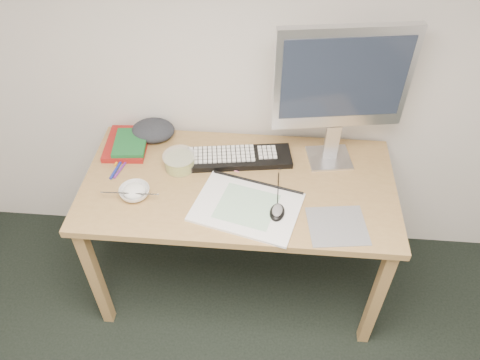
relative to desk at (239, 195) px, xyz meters
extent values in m
plane|color=silver|center=(0.23, 0.37, 0.63)|extent=(3.60, 0.00, 3.60)
cube|color=#A9844D|center=(-0.65, -0.30, -0.31)|extent=(0.05, 0.05, 0.71)
cube|color=#A9844D|center=(0.65, -0.30, -0.31)|extent=(0.05, 0.05, 0.71)
cube|color=#A9844D|center=(-0.65, 0.30, -0.31)|extent=(0.05, 0.05, 0.71)
cube|color=#A9844D|center=(0.65, 0.30, -0.31)|extent=(0.05, 0.05, 0.71)
cube|color=#A9844D|center=(0.00, 0.00, 0.06)|extent=(1.40, 0.70, 0.03)
cube|color=slate|center=(0.42, -0.22, 0.08)|extent=(0.26, 0.24, 0.00)
cube|color=white|center=(0.05, -0.15, 0.09)|extent=(0.50, 0.41, 0.01)
cube|color=black|center=(-0.01, 0.15, 0.10)|extent=(0.50, 0.23, 0.03)
cube|color=silver|center=(0.41, 0.20, 0.09)|extent=(0.22, 0.20, 0.01)
cube|color=silver|center=(0.41, 0.20, 0.18)|extent=(0.07, 0.03, 0.19)
cube|color=silver|center=(0.41, 0.20, 0.52)|extent=(0.57, 0.13, 0.46)
cube|color=black|center=(0.41, 0.20, 0.53)|extent=(0.51, 0.09, 0.36)
ellipsoid|color=black|center=(0.18, -0.18, 0.11)|extent=(0.07, 0.11, 0.03)
imported|color=silver|center=(-0.44, -0.12, 0.10)|extent=(0.17, 0.17, 0.04)
cylinder|color=silver|center=(-0.45, -0.15, 0.13)|extent=(0.24, 0.03, 0.02)
cylinder|color=#EDD853|center=(-0.28, 0.07, 0.12)|extent=(0.17, 0.17, 0.07)
cube|color=maroon|center=(-0.56, 0.21, 0.10)|extent=(0.21, 0.27, 0.03)
cube|color=#175E29|center=(-0.54, 0.19, 0.12)|extent=(0.17, 0.22, 0.02)
ellipsoid|color=#292C31|center=(-0.45, 0.29, 0.12)|extent=(0.21, 0.19, 0.07)
cylinder|color=pink|center=(-0.08, 0.09, 0.09)|extent=(0.15, 0.06, 0.01)
cylinder|color=tan|center=(-0.04, 0.00, 0.09)|extent=(0.15, 0.11, 0.01)
cylinder|color=black|center=(0.09, 0.10, 0.09)|extent=(0.19, 0.01, 0.01)
cylinder|color=navy|center=(-0.57, 0.04, 0.09)|extent=(0.03, 0.15, 0.01)
cylinder|color=orange|center=(-0.58, 0.12, 0.09)|extent=(0.02, 0.13, 0.01)
cylinder|color=#602380|center=(-0.55, 0.03, 0.09)|extent=(0.04, 0.12, 0.01)
camera|label=1|loc=(0.13, -1.50, 1.54)|focal=35.00mm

